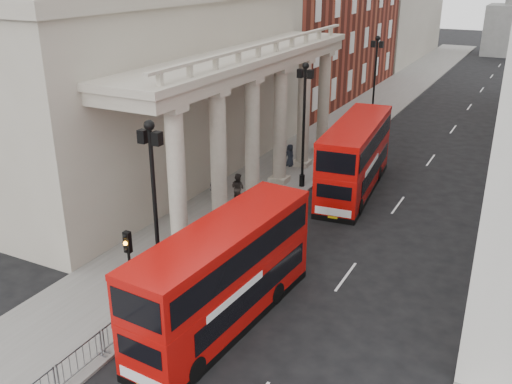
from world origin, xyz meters
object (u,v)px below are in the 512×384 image
at_px(bus_far, 355,156).
at_px(pedestrian_b, 238,188).
at_px(lamp_post_north, 375,77).
at_px(bus_near, 224,274).
at_px(lamp_post_south, 155,202).
at_px(traffic_light, 129,262).
at_px(pedestrian_c, 290,155).
at_px(pedestrian_a, 215,185).
at_px(lamp_post_mid, 304,117).

height_order(bus_far, pedestrian_b, bus_far).
distance_m(lamp_post_north, bus_near, 32.23).
height_order(lamp_post_south, traffic_light, lamp_post_south).
bearing_deg(pedestrian_c, bus_near, -47.74).
distance_m(lamp_post_south, traffic_light, 2.71).
height_order(bus_near, pedestrian_c, bus_near).
distance_m(lamp_post_north, pedestrian_b, 20.97).
bearing_deg(traffic_light, pedestrian_a, 107.25).
xyz_separation_m(bus_near, bus_far, (0.01, 17.01, 0.13)).
bearing_deg(pedestrian_a, lamp_post_south, -102.16).
bearing_deg(lamp_post_mid, pedestrian_b, -119.24).
distance_m(lamp_post_south, lamp_post_mid, 16.00).
bearing_deg(lamp_post_south, lamp_post_mid, 90.00).
bearing_deg(pedestrian_c, bus_far, 3.37).
distance_m(lamp_post_north, traffic_light, 34.07).
xyz_separation_m(lamp_post_north, pedestrian_c, (-2.44, -12.58, -3.95)).
relative_size(lamp_post_south, lamp_post_mid, 1.00).
bearing_deg(pedestrian_a, pedestrian_b, -24.84).
height_order(lamp_post_south, lamp_post_mid, same).
height_order(bus_far, pedestrian_a, bus_far).
distance_m(lamp_post_south, bus_near, 4.16).
height_order(lamp_post_mid, lamp_post_north, same).
bearing_deg(lamp_post_north, pedestrian_c, -100.97).
bearing_deg(traffic_light, lamp_post_mid, 90.32).
bearing_deg(pedestrian_a, pedestrian_c, 46.90).
height_order(bus_near, pedestrian_a, bus_near).
height_order(lamp_post_south, pedestrian_c, lamp_post_south).
height_order(lamp_post_north, pedestrian_c, lamp_post_north).
height_order(lamp_post_north, traffic_light, lamp_post_north).
distance_m(lamp_post_south, pedestrian_a, 12.66).
bearing_deg(bus_near, lamp_post_north, 99.68).
bearing_deg(bus_near, traffic_light, -143.12).
bearing_deg(lamp_post_mid, bus_far, 17.71).
height_order(bus_far, pedestrian_c, bus_far).
xyz_separation_m(bus_near, pedestrian_c, (-5.71, 19.37, -1.38)).
xyz_separation_m(lamp_post_south, lamp_post_mid, (0.00, 16.00, 0.00)).
height_order(traffic_light, bus_near, bus_near).
xyz_separation_m(lamp_post_mid, lamp_post_north, (0.00, 16.00, 0.00)).
bearing_deg(lamp_post_north, lamp_post_south, -90.00).
relative_size(lamp_post_north, traffic_light, 1.93).
xyz_separation_m(lamp_post_mid, bus_near, (3.27, -15.96, -2.57)).
bearing_deg(bus_far, traffic_light, -105.16).
bearing_deg(lamp_post_mid, pedestrian_a, -131.05).
relative_size(bus_near, bus_far, 0.94).
relative_size(traffic_light, pedestrian_b, 2.24).
distance_m(traffic_light, pedestrian_b, 13.95).
xyz_separation_m(traffic_light, bus_near, (3.17, 2.06, -0.77)).
distance_m(bus_far, pedestrian_b, 8.11).
bearing_deg(pedestrian_c, lamp_post_south, -57.00).
relative_size(lamp_post_mid, bus_near, 0.79).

